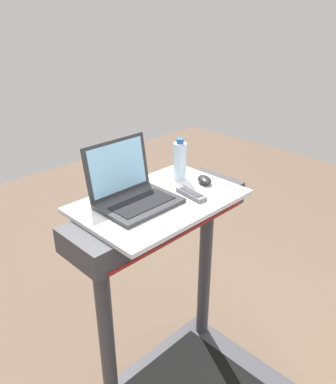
{
  "coord_description": "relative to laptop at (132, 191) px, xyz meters",
  "views": [
    {
      "loc": [
        -1.05,
        -0.4,
        1.93
      ],
      "look_at": [
        0.0,
        0.65,
        1.21
      ],
      "focal_mm": 36.32,
      "sensor_mm": 36.0,
      "label": 1
    }
  ],
  "objects": [
    {
      "name": "desk_board",
      "position": [
        0.11,
        -0.06,
        -0.06
      ],
      "size": [
        0.73,
        0.48,
        0.02
      ],
      "primitive_type": "cube",
      "color": "silver",
      "rests_on": "treadmill_base"
    },
    {
      "name": "laptop",
      "position": [
        0.0,
        0.0,
        0.0
      ],
      "size": [
        0.33,
        0.28,
        0.26
      ],
      "rotation": [
        0.0,
        0.0,
        -0.06
      ],
      "color": "#2D2D30",
      "rests_on": "desk_board"
    },
    {
      "name": "computer_mouse",
      "position": [
        0.37,
        -0.09,
        -0.03
      ],
      "size": [
        0.1,
        0.12,
        0.03
      ],
      "primitive_type": "ellipsoid",
      "rotation": [
        0.0,
        0.0,
        -0.5
      ],
      "color": "black",
      "rests_on": "desk_board"
    },
    {
      "name": "water_bottle",
      "position": [
        0.33,
        0.03,
        0.04
      ],
      "size": [
        0.06,
        0.06,
        0.2
      ],
      "color": "silver",
      "rests_on": "desk_board"
    },
    {
      "name": "tv_remote",
      "position": [
        0.22,
        -0.14,
        -0.04
      ],
      "size": [
        0.06,
        0.16,
        0.02
      ],
      "color": "slate",
      "rests_on": "desk_board"
    }
  ]
}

